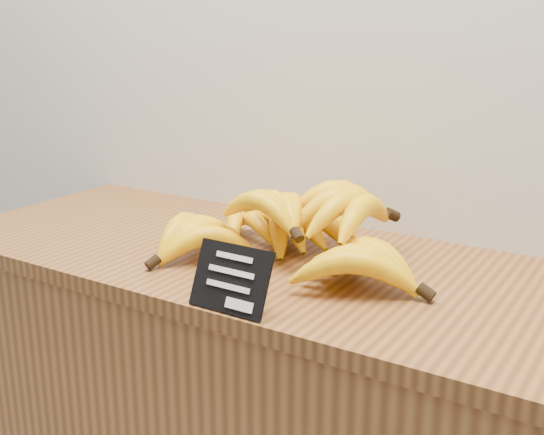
% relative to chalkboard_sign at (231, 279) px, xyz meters
% --- Properties ---
extents(counter_top, '(1.40, 0.54, 0.03)m').
position_rel_chalkboard_sign_xyz_m(counter_top, '(-0.05, 0.24, -0.06)').
color(counter_top, brown).
rests_on(counter_top, counter).
extents(chalkboard_sign, '(0.13, 0.05, 0.10)m').
position_rel_chalkboard_sign_xyz_m(chalkboard_sign, '(0.00, 0.00, 0.00)').
color(chalkboard_sign, black).
rests_on(chalkboard_sign, counter_top).
extents(banana_pile, '(0.56, 0.42, 0.13)m').
position_rel_chalkboard_sign_xyz_m(banana_pile, '(-0.03, 0.24, 0.00)').
color(banana_pile, yellow).
rests_on(banana_pile, counter_top).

